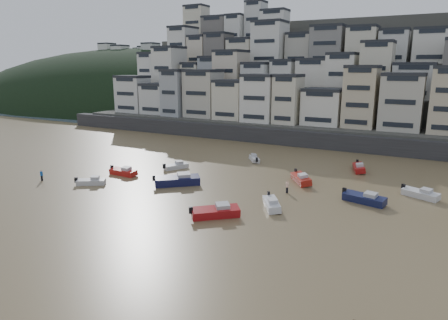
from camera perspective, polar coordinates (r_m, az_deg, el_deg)
The scene contains 17 objects.
sea_strip at distance 220.86m, azimuth -12.98°, elevation 8.43°, with size 340.00×340.00×0.00m, color #4F5D71.
harbor_wall at distance 90.24m, azimuth 11.58°, elevation 2.99°, with size 140.00×3.00×3.50m, color #38383A.
hillside at distance 126.73m, azimuth 19.35°, elevation 10.55°, with size 141.04×66.00×50.00m.
headland at distance 203.54m, azimuth -11.65°, elevation 8.11°, with size 216.00×135.00×53.33m.
boat_a at distance 47.41m, azimuth -1.21°, elevation -7.23°, with size 6.21×2.03×1.69m, color #A71418, non-canonical shape.
boat_b at distance 50.79m, azimuth 6.83°, elevation -6.04°, with size 5.36×1.76×1.46m, color silver, non-canonical shape.
boat_c at distance 60.18m, azimuth -6.69°, elevation -2.68°, with size 7.32×2.40×2.00m, color #151844, non-canonical shape.
boat_d at distance 55.32m, azimuth 19.41°, elevation -5.01°, with size 5.96×1.95×1.62m, color #151B43, non-canonical shape.
boat_e at distance 62.23m, azimuth 10.94°, elevation -2.49°, with size 5.89×1.93×1.61m, color #A31E14, non-canonical shape.
boat_f at distance 69.80m, azimuth -6.88°, elevation -0.75°, with size 4.73×1.55×1.29m, color silver, non-canonical shape.
boat_g at distance 60.45m, azimuth 26.28°, elevation -4.21°, with size 5.25×1.72×1.43m, color silver, non-canonical shape.
boat_h at distance 75.03m, azimuth 4.36°, elevation 0.28°, with size 4.49×1.47×1.22m, color silver, non-canonical shape.
boat_i at distance 71.54m, azimuth 18.71°, elevation -0.94°, with size 5.47×1.79×1.49m, color #9D1413, non-canonical shape.
boat_j at distance 63.38m, azimuth -18.47°, elevation -2.82°, with size 4.60×1.50×1.25m, color silver, non-canonical shape.
boat_k at distance 67.39m, azimuth -14.20°, elevation -1.50°, with size 5.40×1.77×1.47m, color #B31A16, non-canonical shape.
person_blue at distance 68.27m, azimuth -24.61°, elevation -2.01°, with size 0.44×0.44×1.74m, color #1755B1, non-canonical shape.
person_pink at distance 56.97m, azimuth 9.01°, elevation -3.81°, with size 0.44×0.44×1.74m, color beige, non-canonical shape.
Camera 1 is at (35.70, -20.06, 17.47)m, focal length 32.00 mm.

